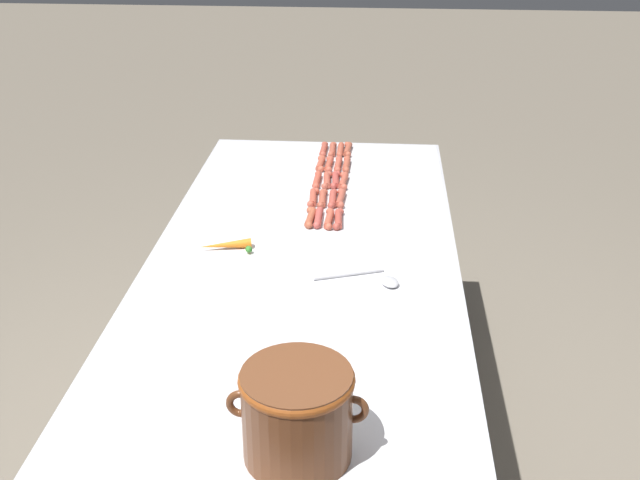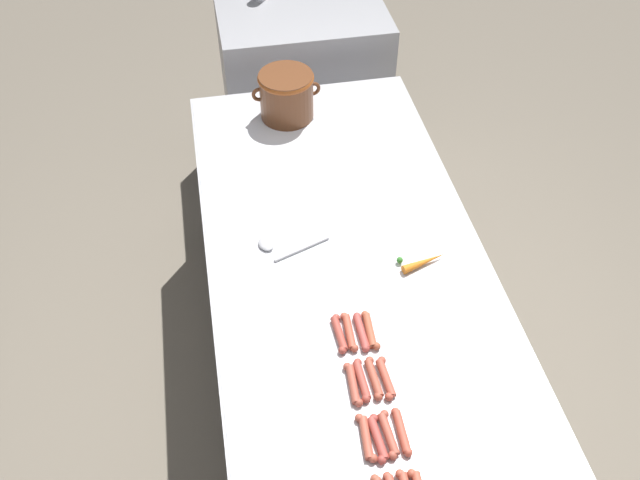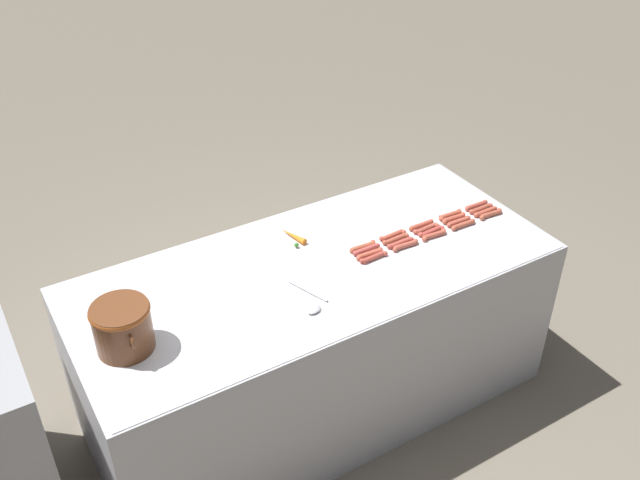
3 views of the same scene
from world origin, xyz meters
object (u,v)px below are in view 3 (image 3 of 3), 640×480
object	(u,v)px
hot_dog_9	(370,254)
bean_pot	(122,326)
hot_dog_10	(481,209)
hot_dog_17	(421,225)
hot_dog_19	(363,246)
hot_dog_4	(374,257)
hot_dog_7	(431,231)
serving_spoon	(312,303)
hot_dog_12	(426,229)
hot_dog_1	(463,225)
hot_dog_14	(366,249)
hot_dog_0	(491,214)
hot_dog_6	(459,222)
hot_dog_18	(393,235)
hot_dog_8	(400,243)
hot_dog_2	(434,235)
hot_dog_13	(396,239)
carrot	(293,236)
hot_dog_11	(454,218)
hot_dog_16	(450,215)
hot_dog_15	(476,205)

from	to	relation	value
hot_dog_9	bean_pot	bearing A→B (deg)	90.68
hot_dog_10	hot_dog_17	distance (m)	0.36
hot_dog_19	bean_pot	bearing A→B (deg)	93.97
hot_dog_4	hot_dog_9	size ratio (longest dim) A/B	1.00
hot_dog_7	hot_dog_17	world-z (taller)	same
serving_spoon	hot_dog_12	bearing A→B (deg)	-75.53
hot_dog_4	hot_dog_10	world-z (taller)	same
hot_dog_9	hot_dog_17	size ratio (longest dim) A/B	1.00
hot_dog_1	hot_dog_14	world-z (taller)	same
hot_dog_7	hot_dog_10	size ratio (longest dim) A/B	1.00
hot_dog_0	hot_dog_12	xyz separation A→B (m)	(0.06, 0.37, 0.00)
hot_dog_1	hot_dog_6	world-z (taller)	same
hot_dog_18	hot_dog_8	bearing A→B (deg)	174.98
hot_dog_2	hot_dog_17	xyz separation A→B (m)	(0.10, -0.00, 0.00)
hot_dog_7	hot_dog_18	size ratio (longest dim) A/B	1.00
hot_dog_13	carrot	bearing A→B (deg)	56.26
hot_dog_11	hot_dog_17	bearing A→B (deg)	79.28
hot_dog_0	hot_dog_9	size ratio (longest dim) A/B	1.00
hot_dog_0	hot_dog_6	distance (m)	0.19
carrot	hot_dog_19	bearing A→B (deg)	-135.16
hot_dog_1	hot_dog_9	distance (m)	0.55
hot_dog_10	hot_dog_16	xyz separation A→B (m)	(0.04, 0.18, 0.00)
hot_dog_1	hot_dog_8	world-z (taller)	same
hot_dog_16	hot_dog_19	size ratio (longest dim) A/B	1.00
hot_dog_1	hot_dog_11	world-z (taller)	same
hot_dog_14	hot_dog_18	size ratio (longest dim) A/B	1.00
hot_dog_11	hot_dog_13	world-z (taller)	same
hot_dog_6	carrot	bearing A→B (deg)	68.06
hot_dog_2	hot_dog_13	size ratio (longest dim) A/B	1.00
hot_dog_12	hot_dog_15	world-z (taller)	same
hot_dog_1	carrot	bearing A→B (deg)	65.94
hot_dog_0	hot_dog_18	bearing A→B (deg)	79.36
hot_dog_4	hot_dog_12	xyz separation A→B (m)	(0.07, -0.36, 0.00)
hot_dog_2	hot_dog_17	size ratio (longest dim) A/B	1.00
hot_dog_12	serving_spoon	bearing A→B (deg)	104.47
hot_dog_16	hot_dog_19	world-z (taller)	same
hot_dog_11	hot_dog_15	size ratio (longest dim) A/B	1.00
hot_dog_13	hot_dog_7	bearing A→B (deg)	-100.79
hot_dog_14	bean_pot	world-z (taller)	bean_pot
hot_dog_11	hot_dog_13	xyz separation A→B (m)	(-0.00, 0.37, 0.00)
hot_dog_7	carrot	distance (m)	0.69
hot_dog_10	hot_dog_18	distance (m)	0.54
hot_dog_7	serving_spoon	world-z (taller)	hot_dog_7
hot_dog_4	carrot	bearing A→B (deg)	34.59
hot_dog_11	carrot	bearing A→B (deg)	70.42
hot_dog_4	hot_dog_12	bearing A→B (deg)	-79.75
hot_dog_16	hot_dog_18	bearing A→B (deg)	90.04
hot_dog_7	hot_dog_9	distance (m)	0.37
bean_pot	serving_spoon	size ratio (longest dim) A/B	1.12
hot_dog_1	hot_dog_12	xyz separation A→B (m)	(0.07, 0.18, 0.00)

